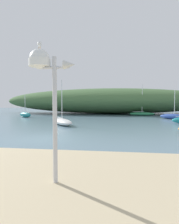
# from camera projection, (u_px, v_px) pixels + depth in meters

# --- Properties ---
(ground_plane) EXTENTS (120.00, 120.00, 0.00)m
(ground_plane) POSITION_uv_depth(u_px,v_px,m) (46.00, 138.00, 12.29)
(ground_plane) COLOR slate
(distant_hill) EXTENTS (44.09, 13.02, 5.14)m
(distant_hill) POSITION_uv_depth(u_px,v_px,m) (110.00, 101.00, 38.72)
(distant_hill) COLOR #476B3D
(distant_hill) RESTS_ON ground
(mast_structure) EXTENTS (1.25, 0.58, 3.59)m
(mast_structure) POSITION_uv_depth(u_px,v_px,m) (44.00, 71.00, 4.96)
(mast_structure) COLOR silver
(mast_structure) RESTS_ON beach_sand
(seagull_on_radar) EXTENTS (0.17, 0.32, 0.23)m
(seagull_on_radar) POSITION_uv_depth(u_px,v_px,m) (40.00, 44.00, 4.95)
(seagull_on_radar) COLOR orange
(seagull_on_radar) RESTS_ON mast_structure
(sailboat_centre_water) EXTENTS (2.91, 2.46, 3.49)m
(sailboat_centre_water) POSITION_uv_depth(u_px,v_px,m) (25.00, 115.00, 28.89)
(sailboat_centre_water) COLOR teal
(sailboat_centre_water) RESTS_ON ground
(sailboat_off_point) EXTENTS (4.38, 1.69, 5.40)m
(sailboat_off_point) POSITION_uv_depth(u_px,v_px,m) (142.00, 114.00, 32.50)
(sailboat_off_point) COLOR #287A4C
(sailboat_off_point) RESTS_ON ground
(sailboat_near_shore) EXTENTS (3.60, 4.21, 4.63)m
(sailboat_near_shore) POSITION_uv_depth(u_px,v_px,m) (62.00, 122.00, 19.35)
(sailboat_near_shore) COLOR white
(sailboat_near_shore) RESTS_ON ground
(sailboat_far_left) EXTENTS (3.95, 3.09, 4.08)m
(sailboat_far_left) POSITION_uv_depth(u_px,v_px,m) (174.00, 116.00, 25.73)
(sailboat_far_left) COLOR #2D4C9E
(sailboat_far_left) RESTS_ON ground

